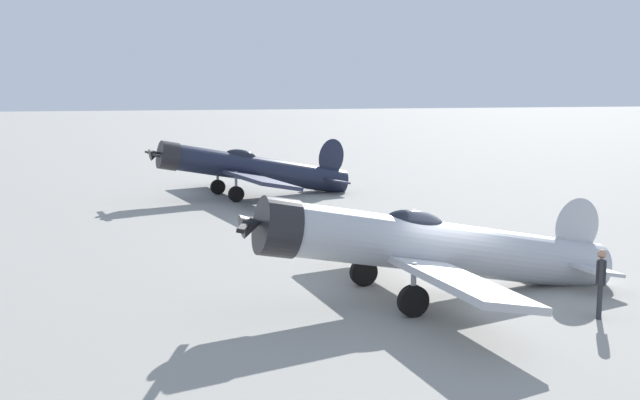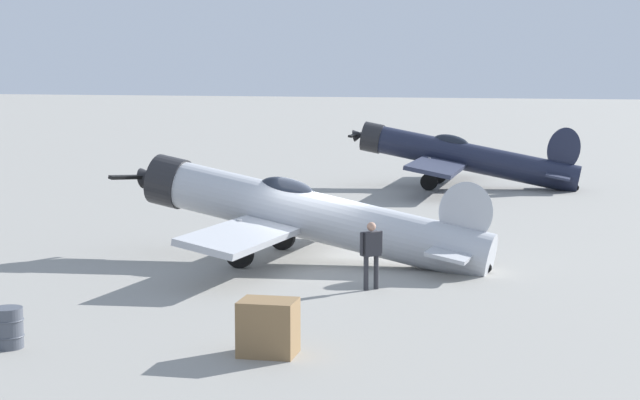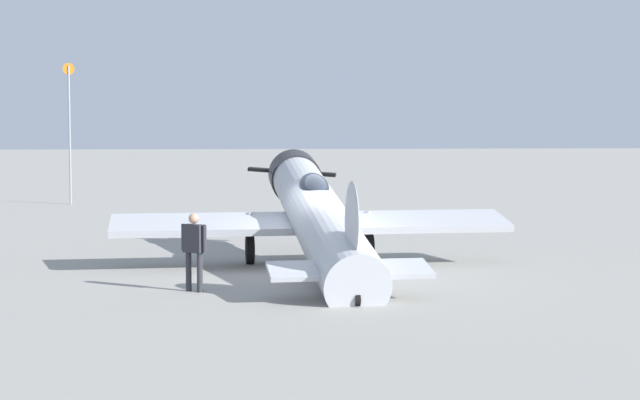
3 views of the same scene
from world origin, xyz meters
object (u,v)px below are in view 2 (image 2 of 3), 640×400
(airplane_foreground, at_px, (303,215))
(equipment_crate, at_px, (268,327))
(ground_crew_mechanic, at_px, (371,249))
(fuel_drum, at_px, (8,328))
(airplane_mid_apron, at_px, (461,157))

(airplane_foreground, relative_size, equipment_crate, 9.41)
(equipment_crate, bearing_deg, ground_crew_mechanic, -89.83)
(equipment_crate, height_order, fuel_drum, equipment_crate)
(equipment_crate, relative_size, fuel_drum, 1.48)
(airplane_foreground, distance_m, fuel_drum, 11.16)
(airplane_foreground, height_order, fuel_drum, airplane_foreground)
(equipment_crate, distance_m, fuel_drum, 5.19)
(airplane_mid_apron, height_order, fuel_drum, airplane_mid_apron)
(airplane_mid_apron, bearing_deg, equipment_crate, 89.83)
(equipment_crate, bearing_deg, fuel_drum, 15.11)
(fuel_drum, bearing_deg, ground_crew_mechanic, -122.49)
(airplane_foreground, xyz_separation_m, airplane_mid_apron, (0.20, -20.75, 0.12))
(airplane_mid_apron, bearing_deg, airplane_foreground, 84.22)
(ground_crew_mechanic, distance_m, fuel_drum, 9.32)
(airplane_foreground, relative_size, ground_crew_mechanic, 6.57)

